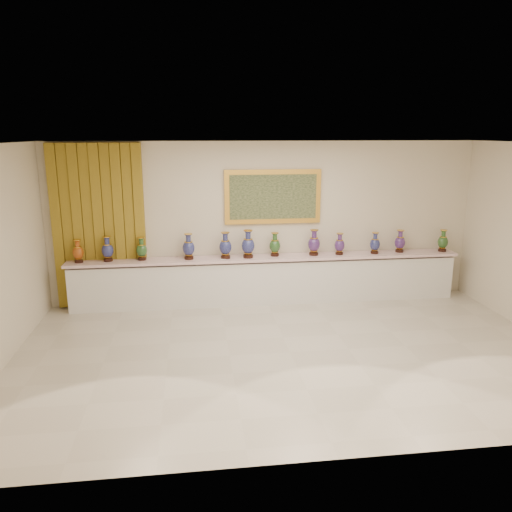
{
  "coord_description": "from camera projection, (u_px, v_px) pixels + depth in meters",
  "views": [
    {
      "loc": [
        -1.36,
        -6.66,
        3.14
      ],
      "look_at": [
        -0.28,
        1.7,
        1.05
      ],
      "focal_mm": 35.0,
      "sensor_mm": 36.0,
      "label": 1
    }
  ],
  "objects": [
    {
      "name": "vase_9",
      "position": [
        375.0,
        244.0,
        9.48
      ],
      "size": [
        0.22,
        0.22,
        0.41
      ],
      "rotation": [
        0.0,
        0.0,
        0.17
      ],
      "color": "black",
      "rests_on": "counter"
    },
    {
      "name": "vase_1",
      "position": [
        108.0,
        250.0,
        8.9
      ],
      "size": [
        0.25,
        0.25,
        0.45
      ],
      "rotation": [
        0.0,
        0.0,
        0.22
      ],
      "color": "black",
      "rests_on": "counter"
    },
    {
      "name": "vase_10",
      "position": [
        400.0,
        242.0,
        9.59
      ],
      "size": [
        0.24,
        0.24,
        0.43
      ],
      "rotation": [
        0.0,
        0.0,
        -0.25
      ],
      "color": "black",
      "rests_on": "counter"
    },
    {
      "name": "ground",
      "position": [
        290.0,
        352.0,
        7.33
      ],
      "size": [
        8.0,
        8.0,
        0.0
      ],
      "primitive_type": "plane",
      "color": "beige",
      "rests_on": "ground"
    },
    {
      "name": "vase_8",
      "position": [
        340.0,
        245.0,
        9.4
      ],
      "size": [
        0.21,
        0.21,
        0.41
      ],
      "rotation": [
        0.0,
        0.0,
        -0.13
      ],
      "color": "black",
      "rests_on": "counter"
    },
    {
      "name": "vase_6",
      "position": [
        275.0,
        246.0,
        9.29
      ],
      "size": [
        0.22,
        0.22,
        0.44
      ],
      "rotation": [
        0.0,
        0.0,
        -0.07
      ],
      "color": "black",
      "rests_on": "counter"
    },
    {
      "name": "vase_7",
      "position": [
        314.0,
        244.0,
        9.34
      ],
      "size": [
        0.24,
        0.24,
        0.49
      ],
      "rotation": [
        0.0,
        0.0,
        0.07
      ],
      "color": "black",
      "rests_on": "counter"
    },
    {
      "name": "label_card",
      "position": [
        223.0,
        259.0,
        9.07
      ],
      "size": [
        0.1,
        0.06,
        0.0
      ],
      "primitive_type": "cube",
      "color": "white",
      "rests_on": "counter"
    },
    {
      "name": "vase_11",
      "position": [
        443.0,
        242.0,
        9.65
      ],
      "size": [
        0.25,
        0.25,
        0.42
      ],
      "rotation": [
        0.0,
        0.0,
        -0.34
      ],
      "color": "black",
      "rests_on": "counter"
    },
    {
      "name": "vase_0",
      "position": [
        78.0,
        252.0,
        8.81
      ],
      "size": [
        0.22,
        0.22,
        0.42
      ],
      "rotation": [
        0.0,
        0.0,
        -0.13
      ],
      "color": "black",
      "rests_on": "counter"
    },
    {
      "name": "room",
      "position": [
        128.0,
        222.0,
        8.99
      ],
      "size": [
        8.0,
        8.0,
        8.0
      ],
      "color": "beige",
      "rests_on": "ground"
    },
    {
      "name": "vase_5",
      "position": [
        248.0,
        245.0,
        9.15
      ],
      "size": [
        0.26,
        0.26,
        0.52
      ],
      "rotation": [
        0.0,
        0.0,
        0.09
      ],
      "color": "black",
      "rests_on": "counter"
    },
    {
      "name": "vase_2",
      "position": [
        142.0,
        250.0,
        8.99
      ],
      "size": [
        0.24,
        0.24,
        0.42
      ],
      "rotation": [
        0.0,
        0.0,
        0.27
      ],
      "color": "black",
      "rests_on": "counter"
    },
    {
      "name": "counter",
      "position": [
        267.0,
        280.0,
        9.41
      ],
      "size": [
        7.28,
        0.48,
        0.9
      ],
      "color": "white",
      "rests_on": "ground"
    },
    {
      "name": "vase_4",
      "position": [
        225.0,
        247.0,
        9.1
      ],
      "size": [
        0.28,
        0.28,
        0.49
      ],
      "rotation": [
        0.0,
        0.0,
        0.32
      ],
      "color": "black",
      "rests_on": "counter"
    },
    {
      "name": "vase_3",
      "position": [
        189.0,
        248.0,
        9.05
      ],
      "size": [
        0.24,
        0.24,
        0.47
      ],
      "rotation": [
        0.0,
        0.0,
        -0.09
      ],
      "color": "black",
      "rests_on": "counter"
    }
  ]
}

